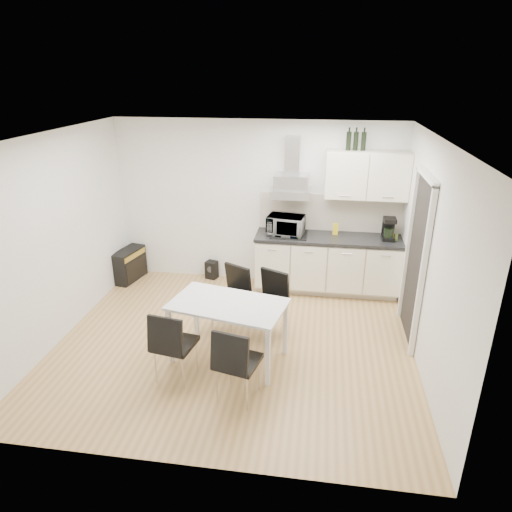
{
  "coord_description": "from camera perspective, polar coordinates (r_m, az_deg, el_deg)",
  "views": [
    {
      "loc": [
        1.02,
        -4.93,
        3.27
      ],
      "look_at": [
        0.24,
        0.31,
        1.1
      ],
      "focal_mm": 32.0,
      "sensor_mm": 36.0,
      "label": 1
    }
  ],
  "objects": [
    {
      "name": "wall_left",
      "position": [
        6.23,
        -23.73,
        1.89
      ],
      "size": [
        0.1,
        4.0,
        2.6
      ],
      "primitive_type": "cube",
      "color": "white",
      "rests_on": "ground"
    },
    {
      "name": "chair_far_right",
      "position": [
        5.93,
        1.35,
        -6.27
      ],
      "size": [
        0.61,
        0.64,
        0.88
      ],
      "primitive_type": null,
      "rotation": [
        0.0,
        0.0,
        2.7
      ],
      "color": "black",
      "rests_on": "ground"
    },
    {
      "name": "wall_front",
      "position": [
        3.67,
        -9.15,
        -10.47
      ],
      "size": [
        4.5,
        0.1,
        2.6
      ],
      "primitive_type": "cube",
      "color": "white",
      "rests_on": "ground"
    },
    {
      "name": "ceiling",
      "position": [
        5.08,
        -3.28,
        14.64
      ],
      "size": [
        4.5,
        4.5,
        0.0
      ],
      "primitive_type": "plane",
      "color": "white",
      "rests_on": "wall_back"
    },
    {
      "name": "chair_near_left",
      "position": [
        5.24,
        -10.07,
        -10.85
      ],
      "size": [
        0.52,
        0.57,
        0.88
      ],
      "primitive_type": null,
      "rotation": [
        0.0,
        0.0,
        -0.17
      ],
      "color": "black",
      "rests_on": "ground"
    },
    {
      "name": "guitar_amp",
      "position": [
        7.88,
        -15.57,
        -1.05
      ],
      "size": [
        0.4,
        0.67,
        0.53
      ],
      "rotation": [
        0.0,
        0.0,
        -0.21
      ],
      "color": "black",
      "rests_on": "ground"
    },
    {
      "name": "kitchenette",
      "position": [
        7.1,
        9.28,
        1.85
      ],
      "size": [
        2.22,
        0.64,
        2.52
      ],
      "color": "beige",
      "rests_on": "ground"
    },
    {
      "name": "chair_far_left",
      "position": [
        6.08,
        -3.37,
        -5.54
      ],
      "size": [
        0.62,
        0.65,
        0.88
      ],
      "primitive_type": null,
      "rotation": [
        0.0,
        0.0,
        2.65
      ],
      "color": "black",
      "rests_on": "ground"
    },
    {
      "name": "doorway",
      "position": [
        6.03,
        19.22,
        -0.64
      ],
      "size": [
        0.08,
        1.04,
        2.1
      ],
      "primitive_type": "cube",
      "color": "white",
      "rests_on": "ground"
    },
    {
      "name": "ground",
      "position": [
        6.0,
        -2.73,
        -10.78
      ],
      "size": [
        4.5,
        4.5,
        0.0
      ],
      "primitive_type": "plane",
      "color": "tan",
      "rests_on": "ground"
    },
    {
      "name": "dining_table",
      "position": [
        5.39,
        -3.52,
        -6.72
      ],
      "size": [
        1.45,
        1.02,
        0.75
      ],
      "rotation": [
        0.0,
        0.0,
        -0.21
      ],
      "color": "white",
      "rests_on": "ground"
    },
    {
      "name": "chair_near_right",
      "position": [
        4.89,
        -2.26,
        -13.13
      ],
      "size": [
        0.54,
        0.59,
        0.88
      ],
      "primitive_type": null,
      "rotation": [
        0.0,
        0.0,
        -0.23
      ],
      "color": "black",
      "rests_on": "ground"
    },
    {
      "name": "wall_right",
      "position": [
        5.45,
        20.9,
        -0.46
      ],
      "size": [
        0.1,
        4.0,
        2.6
      ],
      "primitive_type": "cube",
      "color": "white",
      "rests_on": "ground"
    },
    {
      "name": "floor_speaker",
      "position": [
        7.71,
        -5.56,
        -1.72
      ],
      "size": [
        0.22,
        0.2,
        0.3
      ],
      "primitive_type": "cube",
      "rotation": [
        0.0,
        0.0,
        -0.29
      ],
      "color": "black",
      "rests_on": "ground"
    },
    {
      "name": "wall_back",
      "position": [
        7.28,
        0.1,
        6.54
      ],
      "size": [
        4.5,
        0.1,
        2.6
      ],
      "primitive_type": "cube",
      "color": "white",
      "rests_on": "ground"
    }
  ]
}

